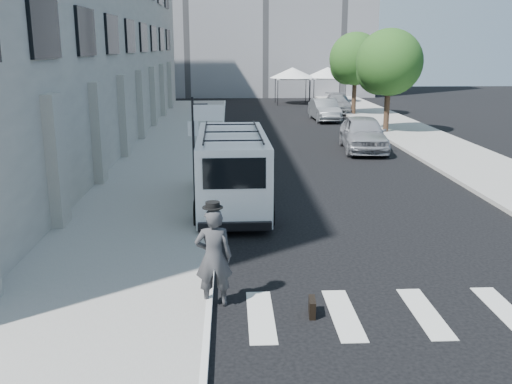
{
  "coord_description": "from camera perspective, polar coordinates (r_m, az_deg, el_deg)",
  "views": [
    {
      "loc": [
        -1.55,
        -12.99,
        5.04
      ],
      "look_at": [
        -0.88,
        1.54,
        1.3
      ],
      "focal_mm": 40.0,
      "sensor_mm": 36.0,
      "label": 1
    }
  ],
  "objects": [
    {
      "name": "ground",
      "position": [
        14.02,
        3.93,
        -6.69
      ],
      "size": [
        120.0,
        120.0,
        0.0
      ],
      "primitive_type": "plane",
      "color": "black",
      "rests_on": "ground"
    },
    {
      "name": "tent_left",
      "position": [
        51.34,
        3.67,
        11.79
      ],
      "size": [
        4.0,
        4.0,
        3.2
      ],
      "color": "black",
      "rests_on": "ground"
    },
    {
      "name": "sidewalk_left",
      "position": [
        29.53,
        -7.85,
        4.6
      ],
      "size": [
        4.5,
        48.0,
        0.15
      ],
      "primitive_type": "cube",
      "color": "gray",
      "rests_on": "ground"
    },
    {
      "name": "parked_car_c",
      "position": [
        45.02,
        8.18,
        8.75
      ],
      "size": [
        2.42,
        5.06,
        1.42
      ],
      "primitive_type": "imported",
      "rotation": [
        0.0,
        0.0,
        -0.09
      ],
      "color": "gray",
      "rests_on": "ground"
    },
    {
      "name": "sidewalk_right",
      "position": [
        34.99,
        15.04,
        5.77
      ],
      "size": [
        4.0,
        56.0,
        0.15
      ],
      "primitive_type": "cube",
      "color": "gray",
      "rests_on": "ground"
    },
    {
      "name": "tree_far",
      "position": [
        43.11,
        9.74,
        12.8
      ],
      "size": [
        3.8,
        3.83,
        6.03
      ],
      "color": "black",
      "rests_on": "ground"
    },
    {
      "name": "tree_near",
      "position": [
        34.37,
        12.95,
        12.29
      ],
      "size": [
        3.8,
        3.83,
        6.03
      ],
      "color": "black",
      "rests_on": "ground"
    },
    {
      "name": "tent_right",
      "position": [
        52.28,
        7.17,
        11.76
      ],
      "size": [
        4.0,
        4.0,
        3.2
      ],
      "color": "black",
      "rests_on": "ground"
    },
    {
      "name": "sign_pole",
      "position": [
        16.38,
        -5.47,
        5.98
      ],
      "size": [
        1.03,
        0.07,
        3.5
      ],
      "color": "black",
      "rests_on": "sidewalk_left"
    },
    {
      "name": "cargo_van",
      "position": [
        18.11,
        -2.42,
        2.29
      ],
      "size": [
        2.36,
        6.43,
        2.4
      ],
      "rotation": [
        0.0,
        0.0,
        0.02
      ],
      "color": "white",
      "rests_on": "ground"
    },
    {
      "name": "parked_car_b",
      "position": [
        40.07,
        6.88,
        8.15
      ],
      "size": [
        1.75,
        4.55,
        1.48
      ],
      "primitive_type": "imported",
      "rotation": [
        0.0,
        0.0,
        0.04
      ],
      "color": "slate",
      "rests_on": "ground"
    },
    {
      "name": "businessman",
      "position": [
        11.28,
        -4.26,
        -6.55
      ],
      "size": [
        0.76,
        0.52,
        2.02
      ],
      "primitive_type": "imported",
      "rotation": [
        0.0,
        0.0,
        3.19
      ],
      "color": "#37373A",
      "rests_on": "ground"
    },
    {
      "name": "parked_car_a",
      "position": [
        28.65,
        10.68,
        5.78
      ],
      "size": [
        2.46,
        5.21,
        1.72
      ],
      "primitive_type": "imported",
      "rotation": [
        0.0,
        0.0,
        -0.09
      ],
      "color": "#9A9BA1",
      "rests_on": "ground"
    },
    {
      "name": "briefcase",
      "position": [
        11.22,
        5.63,
        -11.39
      ],
      "size": [
        0.16,
        0.45,
        0.34
      ],
      "primitive_type": "cube",
      "rotation": [
        0.0,
        0.0,
        -0.08
      ],
      "color": "black",
      "rests_on": "ground"
    },
    {
      "name": "building_left",
      "position": [
        32.56,
        -21.18,
        15.18
      ],
      "size": [
        10.0,
        44.0,
        12.0
      ],
      "primitive_type": "cube",
      "color": "gray",
      "rests_on": "ground"
    },
    {
      "name": "suitcase",
      "position": [
        16.68,
        -0.27,
        -1.99
      ],
      "size": [
        0.32,
        0.47,
        1.24
      ],
      "rotation": [
        0.0,
        0.0,
        -0.1
      ],
      "color": "black",
      "rests_on": "ground"
    }
  ]
}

